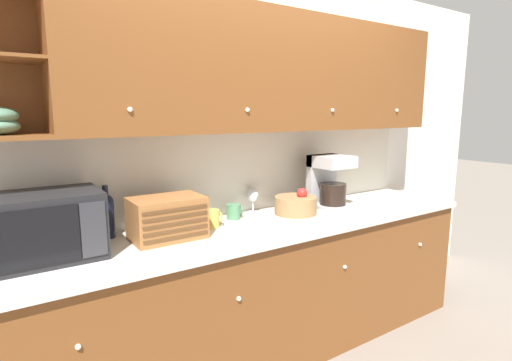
{
  "coord_description": "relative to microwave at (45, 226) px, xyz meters",
  "views": [
    {
      "loc": [
        -1.43,
        -2.38,
        1.61
      ],
      "look_at": [
        0.0,
        -0.23,
        1.17
      ],
      "focal_mm": 28.0,
      "sensor_mm": 36.0,
      "label": 1
    }
  ],
  "objects": [
    {
      "name": "bread_box",
      "position": [
        0.61,
        -0.02,
        -0.04
      ],
      "size": [
        0.4,
        0.27,
        0.24
      ],
      "color": "#996033",
      "rests_on": "counter_unit"
    },
    {
      "name": "wine_bottle",
      "position": [
        0.33,
        0.18,
        -0.03
      ],
      "size": [
        0.08,
        0.08,
        0.3
      ],
      "color": "black",
      "rests_on": "counter_unit"
    },
    {
      "name": "wine_glass",
      "position": [
        1.33,
        0.21,
        -0.04
      ],
      "size": [
        0.08,
        0.08,
        0.18
      ],
      "color": "silver",
      "rests_on": "counter_unit"
    },
    {
      "name": "mug",
      "position": [
        1.13,
        0.13,
        -0.11
      ],
      "size": [
        0.11,
        0.09,
        0.1
      ],
      "color": "#4C845B",
      "rests_on": "counter_unit"
    },
    {
      "name": "counter_unit",
      "position": [
        1.25,
        -0.05,
        -0.62
      ],
      "size": [
        3.23,
        0.69,
        0.91
      ],
      "color": "brown",
      "rests_on": "ground_plane"
    },
    {
      "name": "mug_blue_second",
      "position": [
        0.92,
        0.04,
        -0.11
      ],
      "size": [
        0.11,
        0.09,
        0.11
      ],
      "color": "gold",
      "rests_on": "counter_unit"
    },
    {
      "name": "backsplash_panel",
      "position": [
        1.25,
        0.27,
        0.13
      ],
      "size": [
        3.21,
        0.01,
        0.58
      ],
      "color": "silver",
      "rests_on": "counter_unit"
    },
    {
      "name": "microwave",
      "position": [
        0.0,
        0.0,
        0.0
      ],
      "size": [
        0.52,
        0.37,
        0.33
      ],
      "color": "black",
      "rests_on": "counter_unit"
    },
    {
      "name": "upper_cabinets",
      "position": [
        1.42,
        0.11,
        0.8
      ],
      "size": [
        3.21,
        0.36,
        0.77
      ],
      "color": "brown",
      "rests_on": "backsplash_panel"
    },
    {
      "name": "fruit_basket",
      "position": [
        1.56,
        0.01,
        -0.1
      ],
      "size": [
        0.29,
        0.29,
        0.18
      ],
      "color": "#937047",
      "rests_on": "counter_unit"
    },
    {
      "name": "coffee_maker",
      "position": [
        1.89,
        0.03,
        0.03
      ],
      "size": [
        0.26,
        0.27,
        0.39
      ],
      "color": "#B7B7BC",
      "rests_on": "counter_unit"
    },
    {
      "name": "ground_plane",
      "position": [
        1.25,
        0.28,
        -1.07
      ],
      "size": [
        24.0,
        24.0,
        0.0
      ],
      "primitive_type": "plane",
      "color": "slate"
    },
    {
      "name": "wall_back",
      "position": [
        1.25,
        0.31,
        0.23
      ],
      "size": [
        5.61,
        0.06,
        2.6
      ],
      "color": "white",
      "rests_on": "ground_plane"
    }
  ]
}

